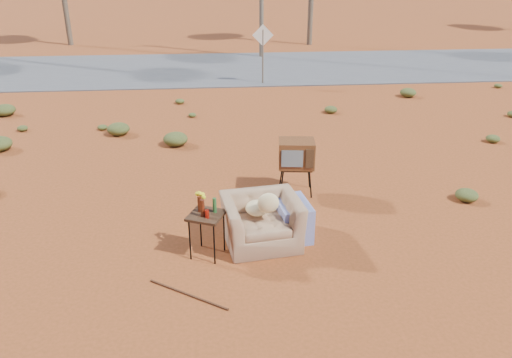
{
  "coord_description": "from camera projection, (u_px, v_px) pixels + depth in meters",
  "views": [
    {
      "loc": [
        -0.46,
        -6.64,
        4.43
      ],
      "look_at": [
        0.28,
        1.44,
        0.8
      ],
      "focal_mm": 35.0,
      "sensor_mm": 36.0,
      "label": 1
    }
  ],
  "objects": [
    {
      "name": "armchair",
      "position": [
        268.0,
        215.0,
        8.28
      ],
      "size": [
        1.55,
        1.12,
        1.09
      ],
      "rotation": [
        0.0,
        0.0,
        0.14
      ],
      "color": "#997353",
      "rests_on": "ground"
    },
    {
      "name": "tv_unit",
      "position": [
        296.0,
        155.0,
        9.9
      ],
      "size": [
        0.76,
        0.64,
        1.12
      ],
      "rotation": [
        0.0,
        0.0,
        -0.12
      ],
      "color": "black",
      "rests_on": "ground"
    },
    {
      "name": "scrub_patch",
      "position": [
        198.0,
        155.0,
        11.77
      ],
      "size": [
        17.49,
        8.07,
        0.33
      ],
      "color": "#4B5425",
      "rests_on": "ground"
    },
    {
      "name": "highway",
      "position": [
        221.0,
        68.0,
        21.51
      ],
      "size": [
        140.0,
        7.0,
        0.04
      ],
      "primitive_type": "cube",
      "color": "#565659",
      "rests_on": "ground"
    },
    {
      "name": "rusty_bar",
      "position": [
        188.0,
        294.0,
        7.12
      ],
      "size": [
        1.14,
        0.8,
        0.04
      ],
      "primitive_type": "cylinder",
      "rotation": [
        0.0,
        1.57,
        -0.6
      ],
      "color": "#532816",
      "rests_on": "ground"
    },
    {
      "name": "ground",
      "position": [
        247.0,
        263.0,
        7.89
      ],
      "size": [
        140.0,
        140.0,
        0.0
      ],
      "primitive_type": "plane",
      "color": "#99431E",
      "rests_on": "ground"
    },
    {
      "name": "road_sign",
      "position": [
        263.0,
        44.0,
        18.31
      ],
      "size": [
        0.78,
        0.06,
        2.19
      ],
      "color": "brown",
      "rests_on": "ground"
    },
    {
      "name": "side_table",
      "position": [
        205.0,
        212.0,
        7.83
      ],
      "size": [
        0.68,
        0.68,
        1.04
      ],
      "rotation": [
        0.0,
        0.0,
        -0.41
      ],
      "color": "#3B2615",
      "rests_on": "ground"
    }
  ]
}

